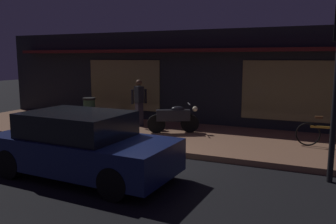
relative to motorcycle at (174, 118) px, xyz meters
The scene contains 8 objects.
ground_plane 3.23m from the motorcycle, 86.13° to the right, with size 60.00×60.00×0.00m, color black.
sidewalk_slab 0.63m from the motorcycle, 36.01° to the right, with size 18.00×4.00×0.15m, color #8C6047.
storefront_building 3.44m from the motorcycle, 86.22° to the left, with size 18.00×3.30×3.60m.
motorcycle is the anchor object (origin of this frame).
bicycle_parked 4.58m from the motorcycle, ahead, with size 1.66×0.42×0.91m.
person_photographer 1.75m from the motorcycle, 160.57° to the left, with size 0.44×0.54×1.67m.
trash_bin 3.78m from the motorcycle, behind, with size 0.48×0.48×0.93m.
parked_car_far 4.37m from the motorcycle, 94.52° to the right, with size 4.17×1.94×1.42m.
Camera 1 is at (4.15, -7.14, 2.57)m, focal length 37.11 mm.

